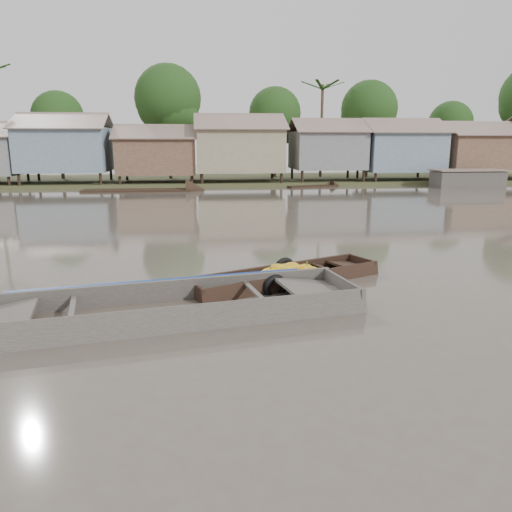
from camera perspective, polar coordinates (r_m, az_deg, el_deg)
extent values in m
plane|color=#52483F|center=(10.55, -1.69, -5.57)|extent=(120.00, 120.00, 0.00)
cube|color=#384723|center=(43.10, -5.66, 8.53)|extent=(120.00, 12.00, 0.50)
cube|color=slate|center=(40.62, -20.91, 11.29)|extent=(6.20, 5.20, 3.20)
cube|color=brown|center=(39.28, -21.66, 14.20)|extent=(6.60, 3.02, 1.28)
cube|color=brown|center=(42.01, -20.68, 14.15)|extent=(6.60, 3.02, 1.28)
cube|color=brown|center=(39.59, -11.23, 11.14)|extent=(5.80, 4.60, 2.70)
cube|color=brown|center=(38.33, -11.49, 13.76)|extent=(6.20, 2.67, 1.14)
cube|color=brown|center=(40.81, -11.22, 13.72)|extent=(6.20, 2.67, 1.14)
cube|color=gray|center=(39.61, -1.94, 12.03)|extent=(6.50, 5.30, 3.30)
cube|color=brown|center=(38.20, -1.77, 15.14)|extent=(6.90, 3.08, 1.31)
cube|color=brown|center=(41.05, -2.14, 14.99)|extent=(6.90, 3.08, 1.31)
cube|color=slate|center=(40.81, 8.12, 11.87)|extent=(5.40, 4.70, 2.90)
cube|color=brown|center=(39.59, 8.69, 14.57)|extent=(5.80, 2.73, 1.17)
cube|color=brown|center=(42.04, 7.75, 14.50)|extent=(5.80, 2.73, 1.17)
cube|color=slate|center=(42.73, 16.08, 11.41)|extent=(6.00, 5.00, 3.10)
cube|color=brown|center=(41.49, 16.99, 14.09)|extent=(6.40, 2.90, 1.24)
cube|color=brown|center=(43.99, 15.55, 14.09)|extent=(6.40, 2.90, 1.24)
cube|color=brown|center=(45.62, 23.76, 10.84)|extent=(5.70, 4.90, 2.80)
cube|color=brown|center=(44.48, 24.85, 13.10)|extent=(6.10, 2.85, 1.21)
cube|color=brown|center=(46.77, 23.14, 13.20)|extent=(6.10, 2.85, 1.21)
cylinder|color=#473323|center=(45.36, -21.40, 11.04)|extent=(0.28, 0.28, 4.90)
sphere|color=#113514|center=(45.38, -21.70, 14.56)|extent=(4.20, 4.20, 4.20)
cylinder|color=#473323|center=(43.01, -9.86, 12.60)|extent=(0.28, 0.28, 6.30)
sphere|color=#113514|center=(43.14, -10.05, 17.38)|extent=(5.40, 5.40, 5.40)
cylinder|color=#473323|center=(44.50, 2.15, 12.11)|extent=(0.28, 0.28, 5.25)
sphere|color=#113514|center=(44.55, 2.19, 15.97)|extent=(4.50, 4.50, 4.50)
cylinder|color=#473323|center=(45.47, 12.59, 12.05)|extent=(0.28, 0.28, 5.60)
sphere|color=#113514|center=(45.54, 12.80, 16.08)|extent=(4.80, 4.80, 4.80)
cylinder|color=#473323|center=(49.57, 21.10, 10.96)|extent=(0.28, 0.28, 4.55)
sphere|color=#113514|center=(49.58, 21.36, 13.95)|extent=(3.90, 3.90, 3.90)
cylinder|color=#473323|center=(44.80, 7.48, 13.77)|extent=(0.24, 0.24, 8.00)
cube|color=black|center=(12.20, 3.45, -3.38)|extent=(4.83, 2.83, 0.08)
cube|color=black|center=(12.58, 2.11, -1.97)|extent=(4.61, 2.15, 0.46)
cube|color=black|center=(11.73, 4.91, -3.12)|extent=(4.61, 2.15, 0.46)
cube|color=black|center=(13.63, 11.98, -1.07)|extent=(0.49, 1.01, 0.44)
cube|color=black|center=(13.34, 10.65, -1.07)|extent=(1.15, 1.20, 0.18)
cube|color=black|center=(11.02, -7.12, -4.25)|extent=(0.49, 1.01, 0.44)
cube|color=black|center=(11.17, -5.14, -3.67)|extent=(1.15, 1.20, 0.18)
cube|color=black|center=(11.53, -1.34, -2.89)|extent=(0.51, 0.99, 0.05)
cube|color=black|center=(12.80, 7.80, -1.39)|extent=(0.51, 0.99, 0.05)
ellipsoid|color=gold|center=(11.86, 1.07, -2.11)|extent=(0.41, 0.35, 0.21)
ellipsoid|color=gold|center=(12.09, 2.38, -1.79)|extent=(0.42, 0.37, 0.22)
ellipsoid|color=gold|center=(12.54, 3.60, -1.67)|extent=(0.40, 0.34, 0.20)
ellipsoid|color=gold|center=(11.76, 2.86, -2.33)|extent=(0.37, 0.32, 0.19)
ellipsoid|color=gold|center=(12.14, 4.11, -1.28)|extent=(0.49, 0.42, 0.25)
ellipsoid|color=gold|center=(12.07, 4.51, -1.93)|extent=(0.41, 0.36, 0.21)
ellipsoid|color=gold|center=(12.07, 3.96, -1.74)|extent=(0.43, 0.37, 0.22)
ellipsoid|color=gold|center=(12.21, 5.43, -1.48)|extent=(0.37, 0.32, 0.19)
ellipsoid|color=gold|center=(12.17, 3.38, -1.32)|extent=(0.36, 0.32, 0.19)
ellipsoid|color=gold|center=(12.19, 1.82, -1.70)|extent=(0.38, 0.33, 0.19)
ellipsoid|color=gold|center=(12.17, 2.45, -1.74)|extent=(0.42, 0.37, 0.22)
ellipsoid|color=gold|center=(11.69, 0.26, -3.07)|extent=(0.37, 0.32, 0.19)
ellipsoid|color=gold|center=(11.60, 1.60, -3.03)|extent=(0.47, 0.41, 0.24)
ellipsoid|color=gold|center=(11.90, 1.54, -1.94)|extent=(0.48, 0.41, 0.25)
ellipsoid|color=gold|center=(11.65, 1.26, -2.78)|extent=(0.48, 0.41, 0.25)
ellipsoid|color=gold|center=(11.68, 1.64, -2.70)|extent=(0.42, 0.37, 0.22)
ellipsoid|color=gold|center=(12.00, 2.45, -1.43)|extent=(0.45, 0.39, 0.23)
ellipsoid|color=gold|center=(12.40, 6.33, -1.70)|extent=(0.44, 0.38, 0.23)
ellipsoid|color=gold|center=(12.24, 4.84, -1.51)|extent=(0.44, 0.38, 0.23)
ellipsoid|color=gold|center=(11.80, -0.12, -2.62)|extent=(0.44, 0.38, 0.22)
ellipsoid|color=gold|center=(11.63, 1.78, -3.06)|extent=(0.46, 0.40, 0.24)
ellipsoid|color=gold|center=(12.17, 3.00, -1.63)|extent=(0.45, 0.39, 0.23)
ellipsoid|color=gold|center=(12.64, 4.96, -1.64)|extent=(0.41, 0.36, 0.21)
ellipsoid|color=gold|center=(11.94, 3.51, -1.65)|extent=(0.45, 0.39, 0.23)
ellipsoid|color=gold|center=(11.51, 1.08, -3.43)|extent=(0.38, 0.33, 0.20)
ellipsoid|color=gold|center=(11.95, 4.59, -2.54)|extent=(0.38, 0.33, 0.20)
ellipsoid|color=gold|center=(12.49, 3.55, -1.68)|extent=(0.41, 0.36, 0.21)
ellipsoid|color=gold|center=(11.95, 2.90, -1.87)|extent=(0.44, 0.39, 0.23)
ellipsoid|color=gold|center=(11.71, 0.56, -2.65)|extent=(0.48, 0.42, 0.25)
ellipsoid|color=gold|center=(12.39, 7.48, -2.15)|extent=(0.40, 0.34, 0.20)
ellipsoid|color=gold|center=(12.22, 2.38, -1.83)|extent=(0.39, 0.34, 0.20)
ellipsoid|color=gold|center=(12.67, 5.64, -1.43)|extent=(0.47, 0.41, 0.24)
cylinder|color=#3F6626|center=(11.85, 1.71, -1.63)|extent=(0.04, 0.04, 0.16)
cylinder|color=#3F6626|center=(12.18, 4.17, -1.25)|extent=(0.04, 0.04, 0.16)
cylinder|color=#3F6626|center=(12.43, 5.84, -0.99)|extent=(0.04, 0.04, 0.16)
torus|color=black|center=(12.82, 3.27, -1.61)|extent=(0.67, 0.42, 0.67)
torus|color=black|center=(11.29, 2.20, -3.64)|extent=(0.63, 0.39, 0.62)
cube|color=#3B3632|center=(10.06, -9.84, -7.19)|extent=(7.64, 2.92, 0.08)
cube|color=#3B3632|center=(10.84, -10.52, -4.26)|extent=(7.54, 1.52, 0.61)
cube|color=#3B3632|center=(9.12, -9.15, -7.56)|extent=(7.54, 1.52, 0.61)
cube|color=#3B3632|center=(11.03, 9.77, -3.92)|extent=(0.39, 1.85, 0.58)
cube|color=#3B3632|center=(10.74, 6.67, -3.88)|extent=(1.56, 1.81, 0.24)
cube|color=#3B3632|center=(9.90, -20.28, -5.81)|extent=(0.42, 1.78, 0.05)
cube|color=#3B3632|center=(10.29, 0.02, -4.26)|extent=(0.42, 1.78, 0.05)
cube|color=#665E54|center=(10.05, -9.85, -6.95)|extent=(5.86, 2.45, 0.02)
cube|color=navy|center=(10.83, -10.61, -2.99)|extent=(6.09, 1.19, 0.15)
torus|color=olive|center=(10.14, 1.00, -6.41)|extent=(0.43, 0.43, 0.06)
torus|color=olive|center=(10.12, 1.00, -6.19)|extent=(0.35, 0.35, 0.06)
cube|color=black|center=(35.12, -13.46, 7.13)|extent=(7.26, 1.75, 0.35)
cube|color=black|center=(37.39, 6.39, 7.75)|extent=(3.77, 1.75, 0.35)
cube|color=black|center=(40.31, 23.01, 8.04)|extent=(5.00, 2.00, 1.20)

